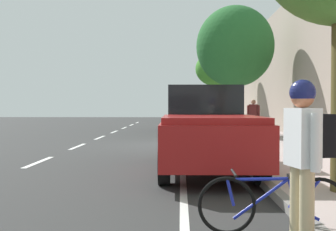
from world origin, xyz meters
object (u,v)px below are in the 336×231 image
at_px(pedestrian_on_phone, 253,114).
at_px(parked_suv_black_far, 188,113).
at_px(parked_pickup_red_second, 206,131).
at_px(street_tree_corner, 218,70).
at_px(parked_sedan_silver_mid, 194,125).
at_px(street_tree_far_end, 235,47).
at_px(bicycle_at_curb, 273,204).
at_px(cyclist_with_backpack, 305,145).

bearing_deg(pedestrian_on_phone, parked_suv_black_far, 126.44).
height_order(parked_pickup_red_second, pedestrian_on_phone, parked_pickup_red_second).
xyz_separation_m(parked_pickup_red_second, street_tree_corner, (1.94, 19.67, 3.02)).
bearing_deg(parked_sedan_silver_mid, street_tree_far_end, 62.53).
relative_size(bicycle_at_curb, street_tree_far_end, 0.29).
bearing_deg(parked_suv_black_far, parked_pickup_red_second, -89.48).
relative_size(parked_suv_black_far, bicycle_at_curb, 2.76).
relative_size(bicycle_at_curb, pedestrian_on_phone, 1.06).
height_order(bicycle_at_curb, pedestrian_on_phone, pedestrian_on_phone).
xyz_separation_m(street_tree_far_end, street_tree_corner, (0.00, 9.34, -0.28)).
xyz_separation_m(street_tree_far_end, pedestrian_on_phone, (0.93, 0.39, -3.15)).
bearing_deg(pedestrian_on_phone, cyclist_with_backpack, -97.76).
relative_size(parked_pickup_red_second, parked_suv_black_far, 1.13).
bearing_deg(bicycle_at_curb, street_tree_far_end, 84.46).
distance_m(street_tree_far_end, street_tree_corner, 9.35).
xyz_separation_m(parked_suv_black_far, bicycle_at_curb, (0.61, -19.56, -0.67)).
relative_size(parked_sedan_silver_mid, pedestrian_on_phone, 2.77).
distance_m(bicycle_at_curb, cyclist_with_backpack, 0.87).
bearing_deg(parked_suv_black_far, bicycle_at_curb, -88.21).
distance_m(parked_suv_black_far, street_tree_corner, 6.04).
relative_size(parked_sedan_silver_mid, cyclist_with_backpack, 2.55).
relative_size(cyclist_with_backpack, street_tree_far_end, 0.29).
xyz_separation_m(cyclist_with_backpack, pedestrian_on_phone, (2.17, 15.93, -0.02)).
bearing_deg(pedestrian_on_phone, parked_pickup_red_second, -105.01).
height_order(bicycle_at_curb, street_tree_far_end, street_tree_far_end).
xyz_separation_m(cyclist_with_backpack, street_tree_far_end, (1.24, 15.54, 3.13)).
height_order(parked_pickup_red_second, street_tree_far_end, street_tree_far_end).
xyz_separation_m(parked_suv_black_far, cyclist_with_backpack, (0.83, -20.00, 0.04)).
height_order(parked_sedan_silver_mid, parked_suv_black_far, parked_suv_black_far).
relative_size(parked_sedan_silver_mid, street_tree_far_end, 0.75).
bearing_deg(bicycle_at_curb, street_tree_corner, 86.57).
bearing_deg(pedestrian_on_phone, street_tree_corner, 95.93).
bearing_deg(parked_suv_black_far, pedestrian_on_phone, -53.56).
xyz_separation_m(parked_suv_black_far, street_tree_far_end, (2.08, -4.46, 3.17)).
height_order(parked_pickup_red_second, street_tree_corner, street_tree_corner).
bearing_deg(street_tree_far_end, parked_pickup_red_second, -100.65).
xyz_separation_m(bicycle_at_curb, street_tree_far_end, (1.47, 15.10, 3.84)).
bearing_deg(cyclist_with_backpack, parked_pickup_red_second, 97.63).
height_order(parked_suv_black_far, street_tree_corner, street_tree_corner).
xyz_separation_m(parked_suv_black_far, pedestrian_on_phone, (3.01, -4.07, 0.02)).
height_order(bicycle_at_curb, cyclist_with_backpack, cyclist_with_backpack).
relative_size(parked_pickup_red_second, street_tree_corner, 1.06).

